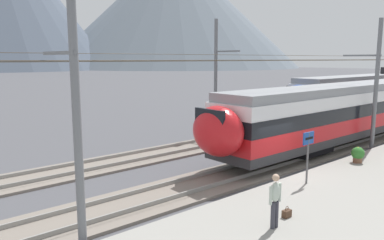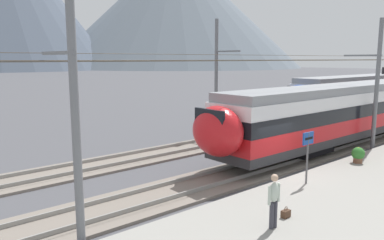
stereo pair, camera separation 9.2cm
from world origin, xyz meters
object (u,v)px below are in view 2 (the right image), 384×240
catenary_mast_mid (374,83)px  passenger_walking (274,198)px  platform_sign (308,146)px  catenary_mast_west (72,98)px  handbag_beside_passenger (286,214)px  potted_plant_platform_edge (358,154)px  catenary_mast_far_side (218,76)px  train_far_track (368,91)px  train_near_platform (379,104)px

catenary_mast_mid → passenger_walking: (-13.49, -3.26, -2.72)m
platform_sign → passenger_walking: (-4.41, -1.71, -0.64)m
catenary_mast_west → handbag_beside_passenger: (5.67, -3.04, -3.88)m
catenary_mast_mid → potted_plant_platform_edge: size_ratio=59.42×
platform_sign → catenary_mast_far_side: bearing=63.4°
potted_plant_platform_edge → train_far_track: bearing=24.1°
catenary_mast_mid → platform_sign: bearing=-170.3°
train_near_platform → catenary_mast_far_side: (-8.66, 7.44, 2.01)m
train_far_track → potted_plant_platform_edge: size_ratio=31.52×
train_near_platform → catenary_mast_far_side: size_ratio=0.71×
train_near_platform → train_far_track: (10.25, 5.54, -0.01)m
train_far_track → catenary_mast_mid: catenary_mast_mid is taller
catenary_mast_west → handbag_beside_passenger: size_ratio=126.34×
train_far_track → catenary_mast_west: catenary_mast_west is taller
catenary_mast_west → passenger_walking: (4.73, -3.25, -3.07)m
catenary_mast_far_side → potted_plant_platform_edge: size_ratio=59.42×
catenary_mast_mid → handbag_beside_passenger: size_ratio=126.34×
train_far_track → passenger_walking: size_ratio=14.67×
handbag_beside_passenger → potted_plant_platform_edge: potted_plant_platform_edge is taller
platform_sign → potted_plant_platform_edge: size_ratio=2.73×
train_far_track → handbag_beside_passenger: (-27.79, -10.39, -1.75)m
catenary_mast_far_side → potted_plant_platform_edge: bearing=-93.9°
train_near_platform → platform_sign: 14.48m
passenger_walking → train_far_track: bearing=20.3°
catenary_mast_mid → catenary_mast_far_side: (-3.67, 9.25, 0.22)m
train_near_platform → catenary_mast_mid: bearing=-160.1°
catenary_mast_far_side → potted_plant_platform_edge: (-0.72, -10.67, -3.45)m
catenary_mast_far_side → catenary_mast_mid: bearing=-68.4°
train_near_platform → train_far_track: size_ratio=1.35×
catenary_mast_far_side → platform_sign: size_ratio=21.74×
catenary_mast_west → catenary_mast_mid: 18.23m
train_far_track → platform_sign: bearing=-159.9°
catenary_mast_west → potted_plant_platform_edge: bearing=-5.8°
train_near_platform → platform_sign: (-14.08, -3.36, -0.31)m
catenary_mast_mid → catenary_mast_far_side: catenary_mast_far_side is taller
catenary_mast_west → catenary_mast_far_side: bearing=32.5°
catenary_mast_far_side → handbag_beside_passenger: 15.63m
catenary_mast_west → catenary_mast_mid: size_ratio=1.00×
catenary_mast_mid → potted_plant_platform_edge: 5.63m
catenary_mast_west → catenary_mast_mid: bearing=0.0°
train_near_platform → potted_plant_platform_edge: 10.02m
train_far_track → train_near_platform: bearing=-151.6°
catenary_mast_west → passenger_walking: 6.51m
train_far_track → catenary_mast_west: (-33.47, -7.36, 2.14)m
platform_sign → passenger_walking: platform_sign is taller
passenger_walking → potted_plant_platform_edge: size_ratio=2.15×
train_near_platform → handbag_beside_passenger: size_ratio=90.14×
train_near_platform → train_far_track: same height
catenary_mast_far_side → catenary_mast_west: bearing=-147.5°
train_far_track → catenary_mast_mid: (-15.24, -7.35, 1.79)m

